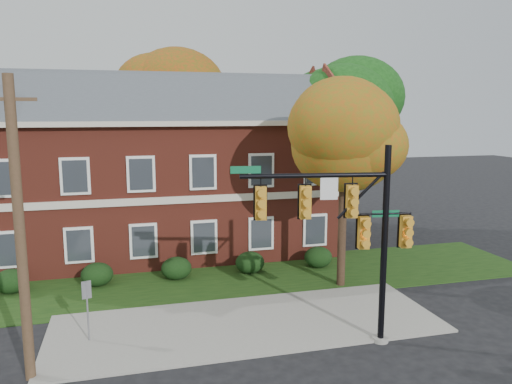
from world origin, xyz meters
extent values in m
plane|color=black|center=(0.00, 0.00, 0.00)|extent=(120.00, 120.00, 0.00)
cube|color=gray|center=(0.00, 1.00, 0.04)|extent=(14.00, 5.00, 0.08)
cube|color=#193811|center=(0.00, 6.00, 0.02)|extent=(30.00, 6.00, 0.04)
cube|color=maroon|center=(-2.00, 12.00, 3.50)|extent=(18.00, 8.00, 7.00)
cube|color=beige|center=(-2.00, 12.00, 7.12)|extent=(18.80, 8.80, 0.24)
cube|color=beige|center=(-2.00, 7.97, 3.50)|extent=(18.00, 0.12, 0.35)
ellipsoid|color=black|center=(-9.00, 6.70, 0.53)|extent=(1.40, 1.26, 1.05)
ellipsoid|color=black|center=(-5.50, 6.70, 0.53)|extent=(1.40, 1.26, 1.05)
ellipsoid|color=black|center=(-2.00, 6.70, 0.53)|extent=(1.40, 1.26, 1.05)
ellipsoid|color=black|center=(1.50, 6.70, 0.53)|extent=(1.40, 1.26, 1.05)
ellipsoid|color=black|center=(5.00, 6.70, 0.53)|extent=(1.40, 1.26, 1.05)
cylinder|color=black|center=(5.00, 4.00, 2.88)|extent=(0.36, 0.36, 5.76)
ellipsoid|color=#BE4410|center=(5.00, 4.00, 6.48)|extent=(4.25, 4.25, 3.60)
ellipsoid|color=#BE4410|center=(5.62, 3.62, 7.08)|extent=(3.50, 3.50, 3.00)
cylinder|color=black|center=(9.00, 13.00, 3.52)|extent=(0.36, 0.36, 7.04)
ellipsoid|color=#10390F|center=(9.00, 13.00, 7.92)|extent=(5.95, 5.95, 5.04)
ellipsoid|color=#10390F|center=(9.88, 12.47, 8.52)|extent=(4.90, 4.90, 4.20)
cylinder|color=black|center=(-1.00, 20.00, 3.84)|extent=(0.36, 0.36, 7.68)
ellipsoid|color=red|center=(-1.00, 20.00, 8.64)|extent=(6.46, 6.46, 5.47)
ellipsoid|color=red|center=(-0.05, 19.43, 9.24)|extent=(5.32, 5.32, 4.56)
cylinder|color=gray|center=(4.00, -1.44, 0.08)|extent=(0.53, 0.53, 0.15)
cylinder|color=black|center=(4.00, -1.44, 3.31)|extent=(0.24, 0.24, 6.63)
cylinder|color=black|center=(1.66, -1.09, 5.68)|extent=(4.71, 0.84, 0.15)
cylinder|color=black|center=(4.00, -1.44, 4.40)|extent=(1.70, 0.32, 0.08)
cube|color=orange|center=(-0.03, -0.85, 4.83)|extent=(0.45, 0.34, 1.10)
cube|color=orange|center=(1.38, -1.05, 4.83)|extent=(0.45, 0.34, 1.10)
cube|color=orange|center=(2.88, -1.27, 4.83)|extent=(0.45, 0.34, 1.10)
cube|color=silver|center=(2.13, -1.16, 5.26)|extent=(0.57, 0.12, 0.71)
cube|color=#0D6339|center=(-0.50, -0.78, 5.89)|extent=(0.94, 0.18, 0.23)
cube|color=orange|center=(3.30, -1.34, 3.79)|extent=(0.45, 0.34, 1.10)
cube|color=orange|center=(4.70, -1.54, 3.79)|extent=(0.45, 0.34, 1.10)
cube|color=#0D6339|center=(4.00, -1.44, 4.40)|extent=(0.90, 0.17, 0.22)
cylinder|color=#473521|center=(-6.99, -1.00, 4.33)|extent=(0.31, 0.31, 8.67)
cube|color=#473521|center=(-6.99, -1.00, 7.99)|extent=(1.35, 0.22, 0.10)
cylinder|color=slate|center=(-5.50, 1.00, 1.07)|extent=(0.07, 0.07, 2.13)
cube|color=slate|center=(-5.50, 1.00, 1.84)|extent=(0.31, 0.13, 0.60)
camera|label=1|loc=(-4.09, -15.65, 7.66)|focal=35.00mm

